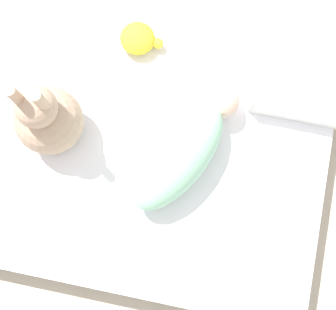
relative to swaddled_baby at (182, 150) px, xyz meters
name	(u,v)px	position (x,y,z in m)	size (l,w,h in m)	color
ground_plane	(160,164)	(-0.07, -0.01, -0.27)	(12.00, 12.00, 0.00)	#B2A893
bed_mattress	(160,159)	(-0.07, -0.01, -0.18)	(1.13, 0.94, 0.19)	white
swaddled_baby	(182,150)	(0.00, 0.00, 0.00)	(0.35, 0.50, 0.18)	#99D6B2
pillow	(310,77)	(0.37, 0.34, -0.04)	(0.36, 0.29, 0.10)	white
bunny_plush	(47,118)	(-0.43, 0.01, 0.05)	(0.22, 0.22, 0.39)	tan
turtle_plush	(138,39)	(-0.22, 0.36, -0.05)	(0.15, 0.12, 0.08)	yellow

